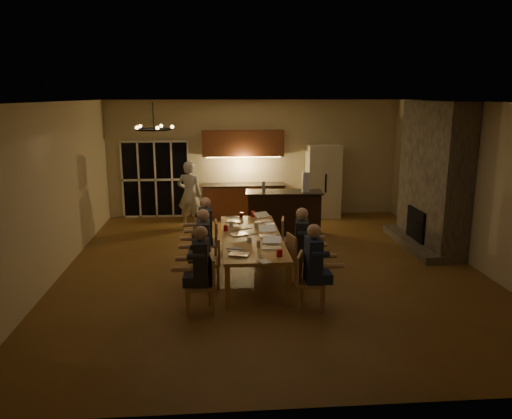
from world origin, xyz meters
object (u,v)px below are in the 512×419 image
at_px(person_left_far, 206,232).
at_px(laptop_b, 272,242).
at_px(mug_front, 249,240).
at_px(plate_far, 269,224).
at_px(chandelier, 154,129).
at_px(bar_blender, 305,182).
at_px(mug_mid, 256,225).
at_px(can_cola, 241,215).
at_px(laptop_d, 268,231).
at_px(redcup_far, 253,214).
at_px(person_left_mid, 204,247).
at_px(redcup_mid, 226,228).
at_px(laptop_a, 239,248).
at_px(standing_person, 190,194).
at_px(laptop_f, 264,216).
at_px(laptop_c, 239,229).
at_px(laptop_e, 235,216).
at_px(can_silver, 258,244).
at_px(chair_left_far, 206,243).
at_px(bar_bottle, 264,186).
at_px(mug_back, 231,224).
at_px(chair_right_far, 292,240).
at_px(bar_island, 284,213).
at_px(chair_left_near, 199,285).
at_px(refrigerator, 323,181).
at_px(person_left_near, 202,269).
at_px(plate_left, 235,250).
at_px(can_right, 272,229).
at_px(person_right_mid, 301,245).
at_px(plate_near, 272,243).
at_px(chair_right_near, 312,282).
at_px(chair_left_mid, 208,261).
at_px(redcup_near, 280,253).
at_px(chair_right_mid, 302,258).

bearing_deg(person_left_far, laptop_b, 34.27).
relative_size(mug_front, plate_far, 0.41).
xyz_separation_m(chandelier, bar_blender, (3.15, 2.83, -1.44)).
distance_m(mug_mid, can_cola, 0.86).
height_order(laptop_d, redcup_far, laptop_d).
height_order(person_left_mid, can_cola, person_left_mid).
bearing_deg(redcup_mid, laptop_a, -82.77).
bearing_deg(standing_person, laptop_f, 137.77).
bearing_deg(laptop_f, laptop_c, -144.74).
bearing_deg(redcup_far, person_left_mid, -117.74).
distance_m(laptop_e, can_silver, 1.87).
xyz_separation_m(chair_left_far, redcup_mid, (0.38, -0.23, 0.37)).
relative_size(chair_left_far, bar_bottle, 3.71).
height_order(laptop_c, redcup_mid, laptop_c).
relative_size(person_left_far, mug_back, 13.80).
distance_m(chair_right_far, chandelier, 3.58).
relative_size(bar_island, standing_person, 1.06).
xyz_separation_m(bar_island, laptop_a, (-1.25, -3.74, 0.32)).
xyz_separation_m(bar_island, laptop_d, (-0.66, -2.69, 0.32)).
distance_m(chair_left_near, laptop_e, 2.84).
height_order(refrigerator, person_left_near, refrigerator).
bearing_deg(refrigerator, standing_person, -166.35).
height_order(laptop_e, plate_left, laptop_e).
bearing_deg(laptop_b, can_right, 90.69).
relative_size(chandelier, can_silver, 5.45).
bearing_deg(plate_far, person_right_mid, -71.11).
relative_size(laptop_c, mug_front, 3.20).
relative_size(laptop_b, plate_near, 1.32).
height_order(chair_right_near, laptop_f, laptop_f).
bearing_deg(laptop_d, laptop_e, 114.35).
bearing_deg(can_silver, laptop_f, 81.35).
distance_m(chair_left_near, standing_person, 5.22).
bearing_deg(bar_island, can_silver, -101.04).
relative_size(chair_left_far, can_silver, 7.42).
distance_m(chair_left_mid, plate_left, 0.67).
bearing_deg(laptop_d, laptop_f, 86.09).
bearing_deg(laptop_e, redcup_far, -116.48).
xyz_separation_m(laptop_e, redcup_near, (0.64, -2.35, -0.05)).
distance_m(laptop_f, mug_front, 1.54).
height_order(redcup_far, plate_near, redcup_far).
height_order(chair_right_far, can_cola, chair_right_far).
xyz_separation_m(chair_right_far, standing_person, (-2.20, 2.87, 0.41)).
bearing_deg(laptop_c, chair_right_mid, 129.32).
relative_size(chair_left_near, plate_far, 3.66).
distance_m(chair_left_far, laptop_b, 1.86).
height_order(person_left_mid, plate_near, person_left_mid).
distance_m(chandelier, bar_blender, 4.47).
height_order(laptop_c, laptop_e, same).
height_order(chair_right_far, person_left_near, person_left_near).
bearing_deg(standing_person, refrigerator, -152.17).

